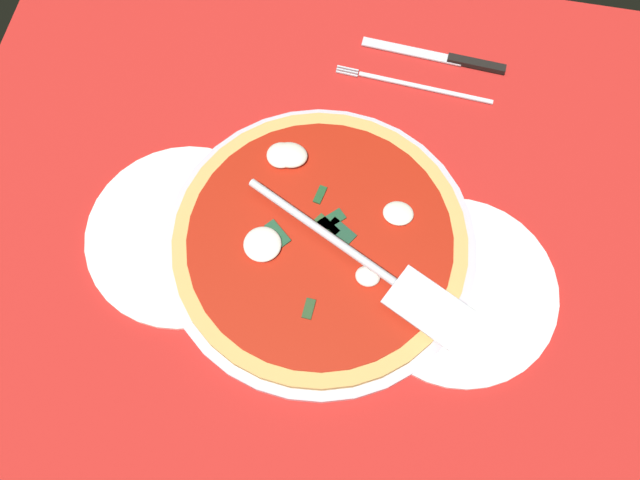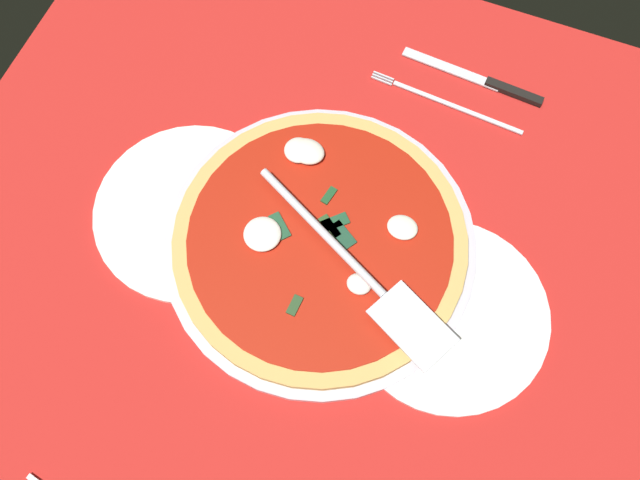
# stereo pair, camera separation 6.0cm
# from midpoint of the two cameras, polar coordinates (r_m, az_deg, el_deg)

# --- Properties ---
(ground_plane) EXTENTS (0.96, 0.96, 0.01)m
(ground_plane) POSITION_cam_midpoint_polar(r_m,az_deg,el_deg) (0.85, -3.29, -3.50)
(ground_plane) COLOR red
(pizza_pan) EXTENTS (0.38, 0.38, 0.01)m
(pizza_pan) POSITION_cam_midpoint_polar(r_m,az_deg,el_deg) (0.85, -2.02, -0.61)
(pizza_pan) COLOR silver
(pizza_pan) RESTS_ON ground_plane
(dinner_plate_left) EXTENTS (0.24, 0.24, 0.01)m
(dinner_plate_left) POSITION_cam_midpoint_polar(r_m,az_deg,el_deg) (0.88, -12.93, 0.29)
(dinner_plate_left) COLOR white
(dinner_plate_left) RESTS_ON ground_plane
(dinner_plate_right) EXTENTS (0.24, 0.24, 0.01)m
(dinner_plate_right) POSITION_cam_midpoint_polar(r_m,az_deg,el_deg) (0.84, 9.20, -4.22)
(dinner_plate_right) COLOR silver
(dinner_plate_right) RESTS_ON ground_plane
(pizza) EXTENTS (0.36, 0.36, 0.03)m
(pizza) POSITION_cam_midpoint_polar(r_m,az_deg,el_deg) (0.84, -2.12, -0.11)
(pizza) COLOR tan
(pizza) RESTS_ON pizza_pan
(pizza_server) EXTENTS (0.29, 0.17, 0.01)m
(pizza_server) POSITION_cam_midpoint_polar(r_m,az_deg,el_deg) (0.80, 1.62, -2.03)
(pizza_server) COLOR silver
(pizza_server) RESTS_ON pizza
(place_setting_far) EXTENTS (0.23, 0.13, 0.01)m
(place_setting_far) POSITION_cam_midpoint_polar(r_m,az_deg,el_deg) (0.98, 7.22, 13.25)
(place_setting_far) COLOR white
(place_setting_far) RESTS_ON ground_plane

